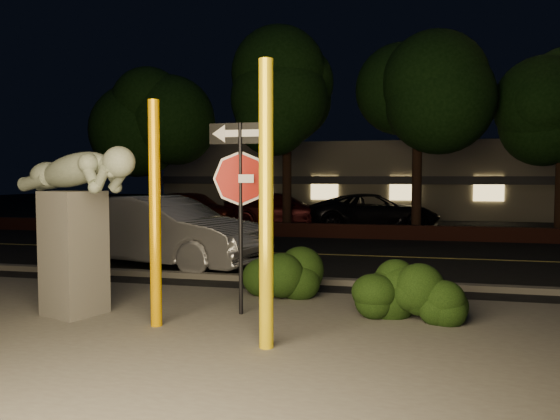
# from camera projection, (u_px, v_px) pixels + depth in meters

# --- Properties ---
(ground) EXTENTS (90.00, 90.00, 0.00)m
(ground) POSITION_uv_depth(u_px,v_px,m) (340.00, 242.00, 18.09)
(ground) COLOR black
(ground) RESTS_ON ground
(patio) EXTENTS (14.00, 6.00, 0.02)m
(patio) POSITION_uv_depth(u_px,v_px,m) (242.00, 337.00, 7.40)
(patio) COLOR #4C4944
(patio) RESTS_ON ground
(road) EXTENTS (80.00, 8.00, 0.01)m
(road) POSITION_uv_depth(u_px,v_px,m) (327.00, 255.00, 15.17)
(road) COLOR black
(road) RESTS_ON ground
(lane_marking) EXTENTS (80.00, 0.12, 0.00)m
(lane_marking) POSITION_uv_depth(u_px,v_px,m) (327.00, 254.00, 15.17)
(lane_marking) COLOR #CDBB52
(lane_marking) RESTS_ON road
(curb) EXTENTS (80.00, 0.25, 0.12)m
(curb) POSITION_uv_depth(u_px,v_px,m) (298.00, 280.00, 11.19)
(curb) COLOR #4C4944
(curb) RESTS_ON ground
(brick_wall) EXTENTS (40.00, 0.35, 0.50)m
(brick_wall) POSITION_uv_depth(u_px,v_px,m) (344.00, 231.00, 19.34)
(brick_wall) COLOR #411B15
(brick_wall) RESTS_ON ground
(parking_lot) EXTENTS (40.00, 12.00, 0.01)m
(parking_lot) POSITION_uv_depth(u_px,v_px,m) (358.00, 224.00, 24.89)
(parking_lot) COLOR black
(parking_lot) RESTS_ON ground
(building) EXTENTS (22.00, 10.20, 4.00)m
(building) POSITION_uv_depth(u_px,v_px,m) (370.00, 180.00, 32.54)
(building) COLOR gray
(building) RESTS_ON ground
(tree_far_a) EXTENTS (4.60, 4.60, 7.43)m
(tree_far_a) POSITION_uv_depth(u_px,v_px,m) (156.00, 100.00, 22.49)
(tree_far_a) COLOR black
(tree_far_a) RESTS_ON ground
(tree_far_b) EXTENTS (5.20, 5.20, 8.41)m
(tree_far_b) POSITION_uv_depth(u_px,v_px,m) (287.00, 78.00, 21.40)
(tree_far_b) COLOR black
(tree_far_b) RESTS_ON ground
(tree_far_c) EXTENTS (4.80, 4.80, 7.84)m
(tree_far_c) POSITION_uv_depth(u_px,v_px,m) (418.00, 81.00, 19.90)
(tree_far_c) COLOR black
(tree_far_c) RESTS_ON ground
(yellow_pole_left) EXTENTS (0.16, 0.16, 3.27)m
(yellow_pole_left) POSITION_uv_depth(u_px,v_px,m) (155.00, 215.00, 7.80)
(yellow_pole_left) COLOR #F1A700
(yellow_pole_left) RESTS_ON ground
(yellow_pole_right) EXTENTS (0.18, 0.18, 3.62)m
(yellow_pole_right) POSITION_uv_depth(u_px,v_px,m) (266.00, 206.00, 6.78)
(yellow_pole_right) COLOR yellow
(yellow_pole_right) RESTS_ON ground
(signpost) EXTENTS (1.02, 0.09, 3.01)m
(signpost) POSITION_uv_depth(u_px,v_px,m) (240.00, 179.00, 8.45)
(signpost) COLOR black
(signpost) RESTS_ON ground
(sculpture) EXTENTS (2.42, 1.37, 2.62)m
(sculpture) POSITION_uv_depth(u_px,v_px,m) (75.00, 213.00, 8.47)
(sculpture) COLOR #4C4944
(sculpture) RESTS_ON ground
(hedge_center) EXTENTS (1.98, 1.14, 0.98)m
(hedge_center) POSITION_uv_depth(u_px,v_px,m) (270.00, 270.00, 9.90)
(hedge_center) COLOR black
(hedge_center) RESTS_ON ground
(hedge_right) EXTENTS (1.68, 1.09, 1.02)m
(hedge_right) POSITION_uv_depth(u_px,v_px,m) (391.00, 284.00, 8.45)
(hedge_right) COLOR black
(hedge_right) RESTS_ON ground
(hedge_far_right) EXTENTS (1.38, 0.98, 0.89)m
(hedge_far_right) POSITION_uv_depth(u_px,v_px,m) (430.00, 291.00, 8.26)
(hedge_far_right) COLOR black
(hedge_far_right) RESTS_ON ground
(silver_sedan) EXTENTS (5.48, 3.01, 1.71)m
(silver_sedan) POSITION_uv_depth(u_px,v_px,m) (162.00, 231.00, 13.19)
(silver_sedan) COLOR silver
(silver_sedan) RESTS_ON ground
(parked_car_red) EXTENTS (4.82, 2.43, 1.57)m
(parked_car_red) POSITION_uv_depth(u_px,v_px,m) (192.00, 208.00, 23.97)
(parked_car_red) COLOR maroon
(parked_car_red) RESTS_ON ground
(parked_car_darkred) EXTENTS (5.32, 2.81, 1.47)m
(parked_car_darkred) POSITION_uv_depth(u_px,v_px,m) (281.00, 210.00, 23.60)
(parked_car_darkred) COLOR #3F0D10
(parked_car_darkred) RESTS_ON ground
(parked_car_dark) EXTENTS (5.75, 3.69, 1.48)m
(parked_car_dark) POSITION_uv_depth(u_px,v_px,m) (374.00, 212.00, 22.43)
(parked_car_dark) COLOR black
(parked_car_dark) RESTS_ON ground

